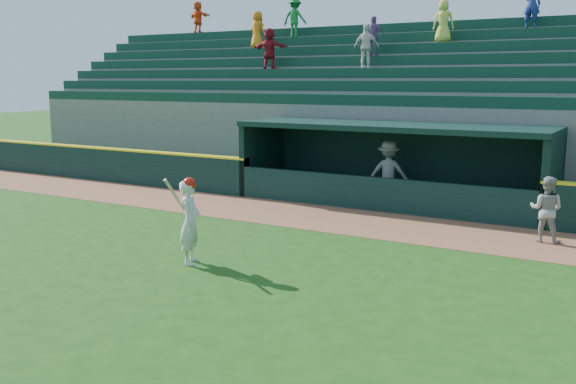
% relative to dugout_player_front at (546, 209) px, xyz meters
% --- Properties ---
extents(ground, '(120.00, 120.00, 0.00)m').
position_rel_dugout_player_front_xyz_m(ground, '(-4.86, -5.22, -0.78)').
color(ground, '#1D4812').
rests_on(ground, ground).
extents(warning_track, '(40.00, 3.00, 0.01)m').
position_rel_dugout_player_front_xyz_m(warning_track, '(-4.86, -0.32, -0.77)').
color(warning_track, brown).
rests_on(warning_track, ground).
extents(field_wall_left, '(15.50, 0.30, 1.20)m').
position_rel_dugout_player_front_xyz_m(field_wall_left, '(-17.11, 1.33, -0.18)').
color(field_wall_left, black).
rests_on(field_wall_left, ground).
extents(wall_stripe_left, '(15.50, 0.32, 0.06)m').
position_rel_dugout_player_front_xyz_m(wall_stripe_left, '(-17.11, 1.33, 0.45)').
color(wall_stripe_left, yellow).
rests_on(wall_stripe_left, field_wall_left).
extents(dugout_player_front, '(0.78, 0.61, 1.56)m').
position_rel_dugout_player_front_xyz_m(dugout_player_front, '(0.00, 0.00, 0.00)').
color(dugout_player_front, '#9A9B96').
rests_on(dugout_player_front, ground).
extents(dugout_player_inside, '(1.39, 1.02, 1.93)m').
position_rel_dugout_player_front_xyz_m(dugout_player_inside, '(-4.98, 2.61, 0.18)').
color(dugout_player_inside, '#AAAAA4').
rests_on(dugout_player_inside, ground).
extents(dugout, '(9.40, 2.80, 2.46)m').
position_rel_dugout_player_front_xyz_m(dugout, '(-4.86, 2.78, 0.58)').
color(dugout, slate).
rests_on(dugout, ground).
extents(stands, '(34.50, 6.25, 7.44)m').
position_rel_dugout_player_front_xyz_m(stands, '(-4.89, 7.36, 1.62)').
color(stands, slate).
rests_on(stands, ground).
extents(batter_at_plate, '(0.63, 0.84, 1.82)m').
position_rel_dugout_player_front_xyz_m(batter_at_plate, '(-5.99, -5.65, 0.13)').
color(batter_at_plate, silver).
rests_on(batter_at_plate, ground).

